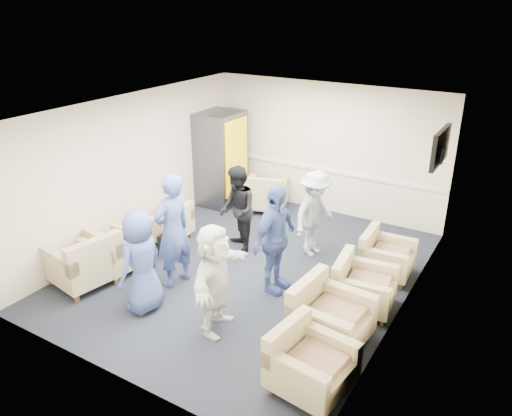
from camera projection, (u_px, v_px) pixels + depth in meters
The scene contains 25 objects.
floor at pixel (250, 269), 8.40m from camera, with size 6.00×6.00×0.00m, color black.
ceiling at pixel (249, 110), 7.34m from camera, with size 6.00×6.00×0.00m, color silver.
back_wall at pixel (326, 149), 10.23m from camera, with size 5.00×0.02×2.70m, color beige.
front_wall at pixel (106, 280), 5.50m from camera, with size 5.00×0.02×2.70m, color beige.
left_wall at pixel (132, 169), 9.06m from camera, with size 0.02×6.00×2.70m, color beige.
right_wall at pixel (407, 230), 6.68m from camera, with size 0.02×6.00×2.70m, color beige.
chair_rail at pixel (325, 170), 10.39m from camera, with size 4.98×0.04×0.06m, color white.
tv at pixel (440, 147), 7.85m from camera, with size 0.10×1.00×0.58m.
armchair_left_near at pixel (85, 263), 7.83m from camera, with size 1.09×1.09×0.76m.
armchair_left_mid at pixel (118, 252), 8.26m from camera, with size 0.86×0.86×0.66m.
armchair_left_far at pixel (169, 225), 9.30m from camera, with size 0.82×0.82×0.61m.
armchair_right_near at pixel (308, 365), 5.73m from camera, with size 0.94×0.94×0.67m.
armchair_right_midnear at pixel (327, 318), 6.52m from camera, with size 0.97×0.97×0.72m.
armchair_right_midfar at pixel (361, 287), 7.27m from camera, with size 0.92×0.92×0.66m.
armchair_right_far at pixel (384, 257), 8.14m from camera, with size 0.83×0.83×0.63m.
armchair_corner at pixel (265, 195), 10.60m from camera, with size 1.10×1.10×0.70m.
vending_machine at pixel (221, 159), 10.74m from camera, with size 0.82×0.96×2.03m.
backpack at pixel (167, 243), 8.75m from camera, with size 0.29×0.22×0.47m.
pillow at pixel (84, 252), 7.78m from camera, with size 0.41×0.31×0.12m, color silver.
person_front_left at pixel (141, 261), 7.06m from camera, with size 0.76×0.49×1.55m, color #3F5497.
person_mid_left at pixel (173, 231), 7.65m from camera, with size 0.67×0.44×1.84m, color #3F5497.
person_back_left at pixel (237, 210), 8.73m from camera, with size 0.77×0.60×1.58m, color black.
person_back_right at pixel (315, 214), 8.63m from camera, with size 1.00×0.57×1.54m, color silver.
person_mid_right at pixel (275, 239), 7.50m from camera, with size 1.02×0.42×1.74m, color #3F5497.
person_front_right at pixel (215, 279), 6.61m from camera, with size 1.45×0.46×1.57m, color white.
Camera 1 is at (3.88, -6.21, 4.24)m, focal length 35.00 mm.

